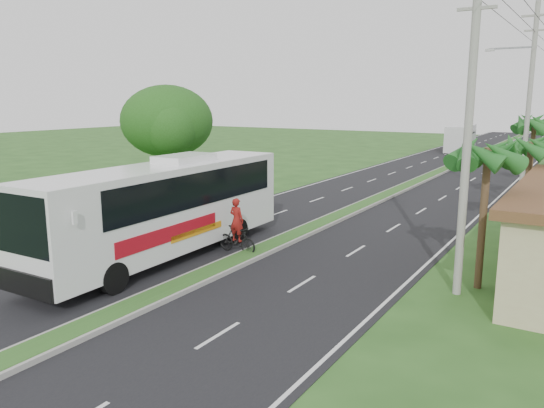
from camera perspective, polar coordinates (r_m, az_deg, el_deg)
The scene contains 14 objects.
ground at distance 21.29m, azimuth -5.13°, elevation -6.93°, with size 180.00×180.00×0.00m, color #284F1D.
road_asphalt at distance 38.72m, azimuth 12.84°, elevation 1.12°, with size 14.00×160.00×0.02m, color black.
median_strip at distance 38.71m, azimuth 12.85°, elevation 1.26°, with size 1.20×160.00×0.18m.
lane_edge_left at distance 41.32m, azimuth 4.03°, elevation 1.99°, with size 0.12×160.00×0.01m, color silver.
lane_edge_right at distance 37.17m, azimuth 22.65°, elevation 0.10°, with size 0.12×160.00×0.01m, color silver.
palm_verge_a at distance 19.51m, azimuth 22.21°, elevation 4.88°, with size 2.40×2.40×5.45m.
palm_verge_b at distance 28.38m, azimuth 26.06°, elevation 5.53°, with size 2.40×2.40×5.05m.
palm_verge_c at distance 35.35m, azimuth 26.39°, elevation 7.65°, with size 2.40×2.40×5.85m.
shade_tree at distance 35.74m, azimuth -11.32°, elevation 8.47°, with size 6.30×6.00×7.54m.
utility_pole_a at distance 18.55m, azimuth 20.36°, elevation 7.61°, with size 1.60×0.28×11.00m.
utility_pole_b at distance 34.36m, azimuth 25.84°, elevation 9.53°, with size 3.20×0.28×12.00m.
coach_bus_main at distance 22.50m, azimuth -11.27°, elevation 0.07°, with size 3.07×13.26×4.27m.
coach_bus_far at distance 73.19m, azimuth 19.66°, elevation 6.87°, with size 3.41×11.50×3.30m.
motorcyclist at distance 23.05m, azimuth -3.81°, elevation -3.21°, with size 2.02×0.68×2.45m.
Camera 1 is at (12.18, -16.16, 6.62)m, focal length 35.00 mm.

